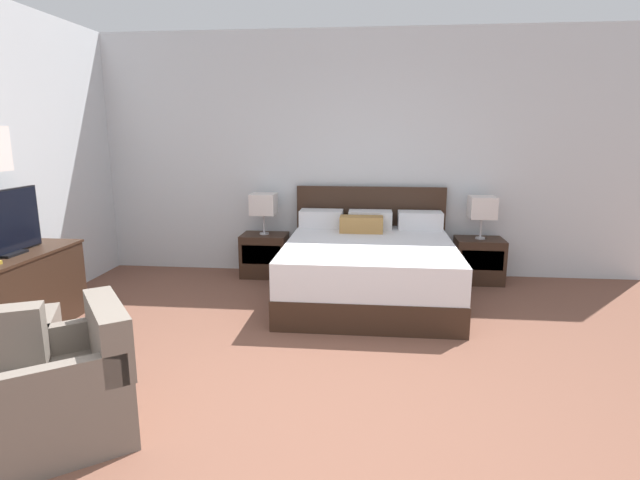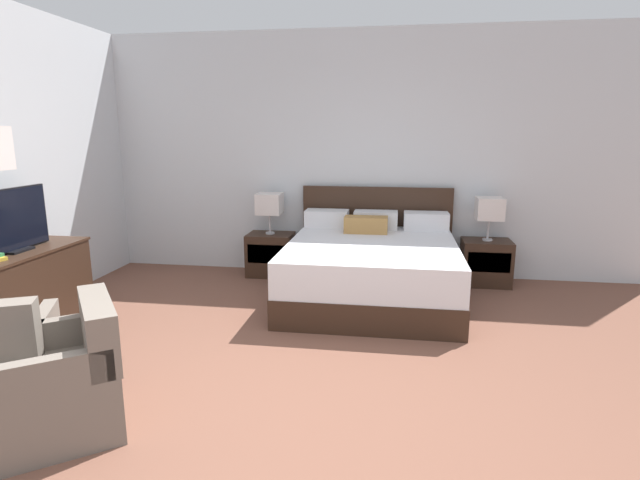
{
  "view_description": "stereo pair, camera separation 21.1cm",
  "coord_description": "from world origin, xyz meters",
  "px_view_note": "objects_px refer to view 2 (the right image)",
  "views": [
    {
      "loc": [
        0.34,
        -2.42,
        1.71
      ],
      "look_at": [
        -0.12,
        1.97,
        0.75
      ],
      "focal_mm": 28.0,
      "sensor_mm": 36.0,
      "label": 1
    },
    {
      "loc": [
        0.55,
        -2.39,
        1.71
      ],
      "look_at": [
        -0.12,
        1.97,
        0.75
      ],
      "focal_mm": 28.0,
      "sensor_mm": 36.0,
      "label": 2
    }
  ],
  "objects_px": {
    "tv": "(12,221)",
    "armchair_companion": "(61,384)",
    "nightstand_right": "(486,262)",
    "table_lamp_right": "(490,209)",
    "dresser": "(23,289)",
    "table_lamp_left": "(270,204)",
    "bed": "(372,267)",
    "nightstand_left": "(271,254)"
  },
  "relations": [
    {
      "from": "tv",
      "to": "armchair_companion",
      "type": "bearing_deg",
      "value": -45.2
    },
    {
      "from": "bed",
      "to": "nightstand_left",
      "type": "distance_m",
      "value": 1.44
    },
    {
      "from": "nightstand_right",
      "to": "bed",
      "type": "bearing_deg",
      "value": -150.94
    },
    {
      "from": "armchair_companion",
      "to": "nightstand_right",
      "type": "bearing_deg",
      "value": 48.84
    },
    {
      "from": "table_lamp_left",
      "to": "tv",
      "type": "distance_m",
      "value": 2.65
    },
    {
      "from": "table_lamp_right",
      "to": "armchair_companion",
      "type": "bearing_deg",
      "value": -131.15
    },
    {
      "from": "tv",
      "to": "dresser",
      "type": "bearing_deg",
      "value": 95.81
    },
    {
      "from": "bed",
      "to": "armchair_companion",
      "type": "height_order",
      "value": "bed"
    },
    {
      "from": "nightstand_right",
      "to": "table_lamp_left",
      "type": "height_order",
      "value": "table_lamp_left"
    },
    {
      "from": "nightstand_right",
      "to": "table_lamp_left",
      "type": "xyz_separation_m",
      "value": [
        -2.52,
        0.0,
        0.62
      ]
    },
    {
      "from": "bed",
      "to": "tv",
      "type": "height_order",
      "value": "tv"
    },
    {
      "from": "nightstand_left",
      "to": "armchair_companion",
      "type": "height_order",
      "value": "armchair_companion"
    },
    {
      "from": "nightstand_right",
      "to": "armchair_companion",
      "type": "xyz_separation_m",
      "value": [
        -2.92,
        -3.34,
        0.03
      ]
    },
    {
      "from": "nightstand_left",
      "to": "armchair_companion",
      "type": "xyz_separation_m",
      "value": [
        -0.4,
        -3.34,
        0.03
      ]
    },
    {
      "from": "nightstand_left",
      "to": "table_lamp_right",
      "type": "relative_size",
      "value": 1.1
    },
    {
      "from": "table_lamp_right",
      "to": "armchair_companion",
      "type": "distance_m",
      "value": 4.47
    },
    {
      "from": "table_lamp_right",
      "to": "dresser",
      "type": "xyz_separation_m",
      "value": [
        -4.23,
        -1.99,
        -0.5
      ]
    },
    {
      "from": "tv",
      "to": "table_lamp_left",
      "type": "bearing_deg",
      "value": 49.68
    },
    {
      "from": "nightstand_left",
      "to": "table_lamp_right",
      "type": "height_order",
      "value": "table_lamp_right"
    },
    {
      "from": "dresser",
      "to": "table_lamp_left",
      "type": "bearing_deg",
      "value": 49.28
    },
    {
      "from": "bed",
      "to": "dresser",
      "type": "bearing_deg",
      "value": -156.52
    },
    {
      "from": "armchair_companion",
      "to": "tv",
      "type": "bearing_deg",
      "value": 134.8
    },
    {
      "from": "nightstand_left",
      "to": "nightstand_right",
      "type": "relative_size",
      "value": 1.0
    },
    {
      "from": "nightstand_right",
      "to": "dresser",
      "type": "height_order",
      "value": "dresser"
    },
    {
      "from": "nightstand_right",
      "to": "table_lamp_right",
      "type": "xyz_separation_m",
      "value": [
        0.0,
        0.0,
        0.62
      ]
    },
    {
      "from": "dresser",
      "to": "nightstand_right",
      "type": "bearing_deg",
      "value": 25.2
    },
    {
      "from": "bed",
      "to": "nightstand_right",
      "type": "bearing_deg",
      "value": 29.06
    },
    {
      "from": "nightstand_left",
      "to": "bed",
      "type": "bearing_deg",
      "value": -29.09
    },
    {
      "from": "bed",
      "to": "tv",
      "type": "distance_m",
      "value": 3.31
    },
    {
      "from": "table_lamp_left",
      "to": "table_lamp_right",
      "type": "xyz_separation_m",
      "value": [
        2.52,
        0.0,
        0.0
      ]
    },
    {
      "from": "table_lamp_right",
      "to": "dresser",
      "type": "distance_m",
      "value": 4.7
    },
    {
      "from": "bed",
      "to": "dresser",
      "type": "height_order",
      "value": "bed"
    },
    {
      "from": "table_lamp_left",
      "to": "tv",
      "type": "relative_size",
      "value": 0.61
    },
    {
      "from": "nightstand_left",
      "to": "table_lamp_left",
      "type": "relative_size",
      "value": 1.1
    },
    {
      "from": "bed",
      "to": "nightstand_left",
      "type": "xyz_separation_m",
      "value": [
        -1.26,
        0.7,
        -0.08
      ]
    },
    {
      "from": "armchair_companion",
      "to": "bed",
      "type": "bearing_deg",
      "value": 57.84
    },
    {
      "from": "bed",
      "to": "nightstand_left",
      "type": "relative_size",
      "value": 3.63
    },
    {
      "from": "nightstand_left",
      "to": "tv",
      "type": "distance_m",
      "value": 2.74
    },
    {
      "from": "bed",
      "to": "nightstand_right",
      "type": "distance_m",
      "value": 1.44
    },
    {
      "from": "nightstand_left",
      "to": "tv",
      "type": "height_order",
      "value": "tv"
    },
    {
      "from": "table_lamp_left",
      "to": "tv",
      "type": "bearing_deg",
      "value": -130.32
    },
    {
      "from": "table_lamp_left",
      "to": "nightstand_left",
      "type": "bearing_deg",
      "value": -90.0
    }
  ]
}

